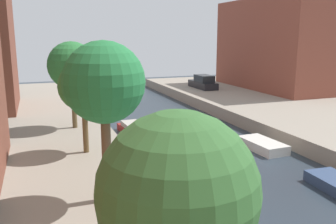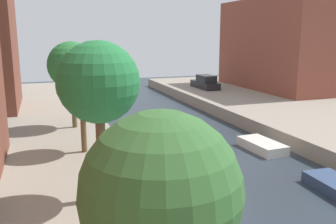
{
  "view_description": "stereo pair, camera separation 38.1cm",
  "coord_description": "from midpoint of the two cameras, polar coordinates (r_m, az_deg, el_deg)",
  "views": [
    {
      "loc": [
        -9.41,
        -16.61,
        6.92
      ],
      "look_at": [
        -0.72,
        7.15,
        1.58
      ],
      "focal_mm": 38.71,
      "sensor_mm": 36.0,
      "label": 1
    },
    {
      "loc": [
        -9.05,
        -16.73,
        6.92
      ],
      "look_at": [
        -0.72,
        7.15,
        1.58
      ],
      "focal_mm": 38.71,
      "sensor_mm": 36.0,
      "label": 2
    }
  ],
  "objects": [
    {
      "name": "parked_car",
      "position": [
        41.89,
        5.3,
        4.62
      ],
      "size": [
        1.73,
        4.66,
        1.53
      ],
      "color": "black",
      "rests_on": "quay_right"
    },
    {
      "name": "street_tree_4",
      "position": [
        24.04,
        -15.35,
        7.02
      ],
      "size": [
        3.05,
        3.05,
        5.59
      ],
      "color": "brown",
      "rests_on": "quay_left"
    },
    {
      "name": "street_tree_1",
      "position": [
        6.48,
        -0.2,
        -12.59
      ],
      "size": [
        2.9,
        2.9,
        4.71
      ],
      "color": "brown",
      "rests_on": "quay_left"
    },
    {
      "name": "moored_boat_left_2",
      "position": [
        18.59,
        0.08,
        -8.97
      ],
      "size": [
        1.32,
        3.3,
        0.68
      ],
      "color": "#33476B",
      "rests_on": "ground_plane"
    },
    {
      "name": "street_tree_3",
      "position": [
        18.68,
        -13.77,
        3.91
      ],
      "size": [
        2.52,
        2.52,
        4.72
      ],
      "color": "brown",
      "rests_on": "quay_left"
    },
    {
      "name": "low_block_right",
      "position": [
        44.37,
        18.08,
        10.1
      ],
      "size": [
        10.0,
        15.64,
        9.92
      ],
      "primitive_type": "cube",
      "color": "brown",
      "rests_on": "quay_right"
    },
    {
      "name": "moored_boat_left_3",
      "position": [
        26.26,
        -6.07,
        -2.67
      ],
      "size": [
        1.54,
        3.39,
        0.82
      ],
      "color": "maroon",
      "rests_on": "ground_plane"
    },
    {
      "name": "ground_plane",
      "position": [
        20.27,
        8.44,
        -8.18
      ],
      "size": [
        84.0,
        84.0,
        0.0
      ],
      "primitive_type": "plane",
      "color": "#28333D"
    },
    {
      "name": "moored_boat_left_4",
      "position": [
        34.18,
        -10.07,
        0.64
      ],
      "size": [
        1.25,
        3.82,
        0.84
      ],
      "color": "beige",
      "rests_on": "ground_plane"
    },
    {
      "name": "street_tree_2",
      "position": [
        12.73,
        -10.89,
        4.43
      ],
      "size": [
        2.88,
        2.88,
        5.79
      ],
      "color": "brown",
      "rests_on": "quay_left"
    },
    {
      "name": "moored_boat_right_3",
      "position": [
        23.16,
        14.21,
        -5.1
      ],
      "size": [
        1.78,
        3.31,
        0.58
      ],
      "color": "beige",
      "rests_on": "ground_plane"
    }
  ]
}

